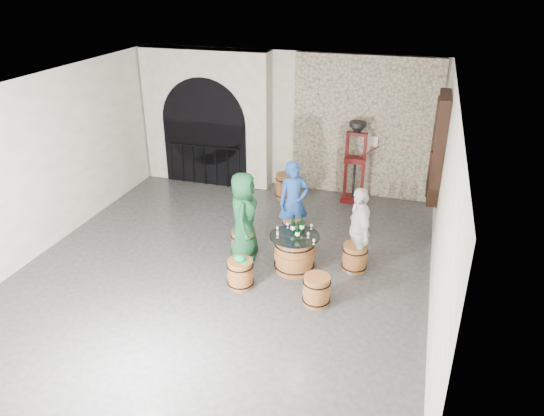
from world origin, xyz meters
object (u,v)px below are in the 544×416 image
(wine_bottle_center, at_px, (298,232))
(barrel_stool_far, at_px, (293,229))
(person_blue, at_px, (294,202))
(side_barrel, at_px, (285,186))
(person_green, at_px, (244,216))
(barrel_stool_near_right, at_px, (317,290))
(corking_press, at_px, (356,156))
(person_white, at_px, (359,230))
(barrel_stool_near_left, at_px, (240,273))
(barrel_stool_right, at_px, (355,257))
(wine_bottle_left, at_px, (293,226))
(barrel_table, at_px, (294,253))
(barrel_stool_left, at_px, (243,243))
(wine_bottle_right, at_px, (302,225))

(wine_bottle_center, bearing_deg, barrel_stool_far, 107.87)
(person_blue, distance_m, side_barrel, 2.08)
(person_green, bearing_deg, person_blue, -52.01)
(barrel_stool_far, height_order, side_barrel, side_barrel)
(barrel_stool_near_right, distance_m, corking_press, 4.22)
(person_white, xyz_separation_m, side_barrel, (-2.04, 2.64, -0.49))
(barrel_stool_far, bearing_deg, barrel_stool_near_left, -103.83)
(barrel_stool_far, xyz_separation_m, corking_press, (0.83, 2.23, 0.83))
(person_green, height_order, side_barrel, person_green)
(barrel_stool_right, distance_m, person_green, 2.11)
(barrel_stool_right, bearing_deg, corking_press, 99.25)
(person_blue, height_order, wine_bottle_left, person_blue)
(barrel_stool_near_right, distance_m, side_barrel, 4.15)
(corking_press, bearing_deg, person_green, -117.33)
(barrel_table, height_order, person_blue, person_blue)
(barrel_stool_right, height_order, side_barrel, side_barrel)
(wine_bottle_center, xyz_separation_m, side_barrel, (-1.06, 3.05, -0.52))
(barrel_stool_far, xyz_separation_m, barrel_stool_right, (1.31, -0.72, 0.00))
(barrel_stool_near_right, bearing_deg, person_white, 69.18)
(barrel_stool_far, bearing_deg, person_green, -131.88)
(barrel_stool_near_left, height_order, person_blue, person_blue)
(barrel_stool_right, height_order, wine_bottle_center, wine_bottle_center)
(person_blue, bearing_deg, person_green, -158.86)
(person_blue, relative_size, side_barrel, 2.73)
(barrel_stool_near_left, bearing_deg, barrel_stool_left, 107.17)
(person_green, relative_size, wine_bottle_center, 5.04)
(person_white, xyz_separation_m, wine_bottle_center, (-0.98, -0.40, 0.02))
(wine_bottle_right, bearing_deg, person_blue, 113.31)
(person_white, relative_size, side_barrel, 2.65)
(person_green, height_order, wine_bottle_left, person_green)
(barrel_stool_left, height_order, wine_bottle_left, wine_bottle_left)
(barrel_table, bearing_deg, corking_press, 80.62)
(barrel_table, distance_m, corking_press, 3.38)
(barrel_stool_left, xyz_separation_m, person_white, (2.08, 0.09, 0.54))
(wine_bottle_right, distance_m, corking_press, 3.12)
(wine_bottle_center, bearing_deg, barrel_stool_left, 164.12)
(barrel_stool_far, relative_size, person_white, 0.32)
(barrel_stool_near_left, relative_size, person_white, 0.32)
(barrel_stool_left, bearing_deg, barrel_table, -12.22)
(barrel_stool_left, bearing_deg, wine_bottle_center, -15.88)
(barrel_stool_right, bearing_deg, person_blue, 150.07)
(person_blue, bearing_deg, wine_bottle_center, -101.09)
(barrel_table, xyz_separation_m, person_blue, (-0.30, 1.06, 0.47))
(barrel_table, bearing_deg, person_white, 16.68)
(person_white, bearing_deg, person_green, -110.14)
(barrel_stool_right, bearing_deg, side_barrel, 127.20)
(person_white, bearing_deg, barrel_stool_far, -140.73)
(corking_press, bearing_deg, wine_bottle_left, -101.06)
(barrel_table, distance_m, wine_bottle_left, 0.49)
(person_green, height_order, wine_bottle_right, person_green)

